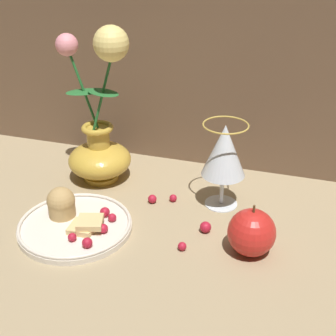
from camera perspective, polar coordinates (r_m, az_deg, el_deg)
The scene contains 9 objects.
ground_plane at distance 0.85m, azimuth -1.33°, elevation -5.88°, with size 2.40×2.40×0.00m, color #9E8966.
vase at distance 0.94m, azimuth -8.32°, elevation 3.89°, with size 0.15×0.13×0.32m.
plate_with_pastries at distance 0.83m, azimuth -11.51°, elevation -6.30°, with size 0.20×0.20×0.07m.
wine_glass at distance 0.84m, azimuth 6.85°, elevation 1.80°, with size 0.08×0.08×0.16m.
apple_beside_vase at distance 0.76m, azimuth 10.16°, elevation -7.75°, with size 0.08×0.08×0.09m.
berry_near_plate at distance 0.81m, azimuth 4.59°, elevation -7.20°, with size 0.02×0.02×0.02m, color #AD192D.
berry_front_center at distance 0.77m, azimuth 1.74°, elevation -9.52°, with size 0.01×0.01×0.01m, color #AD192D.
berry_by_glass_stem at distance 0.89m, azimuth 0.63°, elevation -3.68°, with size 0.01×0.01×0.01m, color #AD192D.
berry_under_candlestick at distance 0.89m, azimuth -1.92°, elevation -3.79°, with size 0.02×0.02×0.02m, color #AD192D.
Camera 1 is at (0.23, -0.67, 0.48)m, focal length 50.00 mm.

